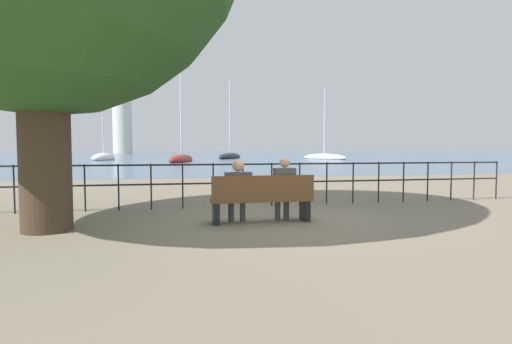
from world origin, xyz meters
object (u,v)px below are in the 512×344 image
at_px(seated_person_left, 238,188).
at_px(sailboat_2, 230,156).
at_px(sailboat_3, 104,157).
at_px(park_bench, 262,200).
at_px(sailboat_0, 181,159).
at_px(sailboat_4, 324,157).
at_px(seated_person_right, 284,186).
at_px(harbor_lighthouse, 122,116).

distance_m(seated_person_left, sailboat_2, 48.25).
xyz_separation_m(seated_person_left, sailboat_3, (-9.19, 42.62, -0.31)).
height_order(park_bench, sailboat_0, sailboat_0).
relative_size(sailboat_2, sailboat_4, 1.19).
bearing_deg(seated_person_right, park_bench, -169.97).
bearing_deg(harbor_lighthouse, sailboat_4, -63.93).
bearing_deg(sailboat_2, sailboat_3, -138.36).
relative_size(sailboat_2, sailboat_3, 0.92).
bearing_deg(seated_person_left, park_bench, -9.88).
relative_size(seated_person_right, sailboat_3, 0.10).
bearing_deg(seated_person_left, sailboat_2, 82.09).
distance_m(sailboat_3, harbor_lighthouse, 67.15).
bearing_deg(harbor_lighthouse, park_bench, -82.08).
bearing_deg(seated_person_right, sailboat_3, 103.32).
relative_size(sailboat_3, sailboat_4, 1.29).
bearing_deg(sailboat_2, park_bench, -73.82).
bearing_deg(park_bench, seated_person_right, 10.03).
xyz_separation_m(park_bench, sailboat_4, (17.68, 41.74, -0.19)).
height_order(sailboat_2, sailboat_3, sailboat_3).
distance_m(sailboat_2, sailboat_3, 16.66).
bearing_deg(sailboat_3, sailboat_0, -29.67).
height_order(sailboat_0, sailboat_3, sailboat_3).
distance_m(seated_person_left, sailboat_4, 45.44).
relative_size(sailboat_0, sailboat_4, 1.27).
height_order(seated_person_left, sailboat_4, sailboat_4).
xyz_separation_m(park_bench, sailboat_2, (6.19, 47.87, -0.15)).
distance_m(seated_person_right, sailboat_0, 35.02).
xyz_separation_m(park_bench, sailboat_3, (-9.64, 42.70, -0.09)).
xyz_separation_m(park_bench, harbor_lighthouse, (-15.15, 108.85, 10.02)).
bearing_deg(seated_person_left, sailboat_0, 90.49).
relative_size(seated_person_left, sailboat_0, 0.10).
bearing_deg(sailboat_2, seated_person_right, -73.30).
height_order(seated_person_left, seated_person_right, seated_person_right).
bearing_deg(seated_person_right, sailboat_2, 83.14).
height_order(seated_person_left, sailboat_0, sailboat_0).
xyz_separation_m(seated_person_left, sailboat_4, (18.13, 41.66, -0.41)).
distance_m(park_bench, seated_person_left, 0.50).
relative_size(seated_person_left, sailboat_4, 0.13).
height_order(sailboat_0, harbor_lighthouse, harbor_lighthouse).
bearing_deg(sailboat_4, seated_person_right, -129.90).
relative_size(park_bench, sailboat_0, 0.16).
height_order(park_bench, sailboat_4, sailboat_4).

